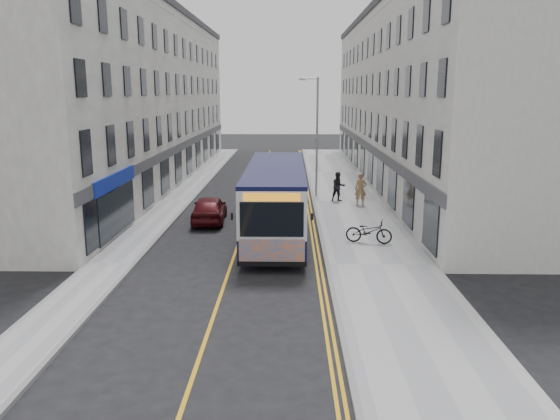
{
  "coord_description": "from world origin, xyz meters",
  "views": [
    {
      "loc": [
        2.45,
        -22.72,
        7.09
      ],
      "look_at": [
        1.98,
        2.43,
        1.6
      ],
      "focal_mm": 35.0,
      "sensor_mm": 36.0,
      "label": 1
    }
  ],
  "objects_px": {
    "streetlamp": "(316,133)",
    "bicycle": "(369,231)",
    "pedestrian_far": "(338,187)",
    "pedestrian_near": "(361,189)",
    "car_maroon": "(209,209)",
    "car_white": "(282,175)",
    "city_bus": "(276,198)"
  },
  "relations": [
    {
      "from": "pedestrian_far",
      "to": "car_maroon",
      "type": "distance_m",
      "value": 9.28
    },
    {
      "from": "pedestrian_far",
      "to": "city_bus",
      "type": "bearing_deg",
      "value": -128.72
    },
    {
      "from": "car_white",
      "to": "car_maroon",
      "type": "bearing_deg",
      "value": -101.27
    },
    {
      "from": "car_white",
      "to": "car_maroon",
      "type": "height_order",
      "value": "car_white"
    },
    {
      "from": "streetlamp",
      "to": "pedestrian_near",
      "type": "relative_size",
      "value": 3.99
    },
    {
      "from": "bicycle",
      "to": "city_bus",
      "type": "bearing_deg",
      "value": 81.85
    },
    {
      "from": "bicycle",
      "to": "car_white",
      "type": "height_order",
      "value": "car_white"
    },
    {
      "from": "streetlamp",
      "to": "bicycle",
      "type": "relative_size",
      "value": 3.72
    },
    {
      "from": "streetlamp",
      "to": "car_white",
      "type": "bearing_deg",
      "value": 115.27
    },
    {
      "from": "city_bus",
      "to": "pedestrian_far",
      "type": "bearing_deg",
      "value": 64.93
    },
    {
      "from": "streetlamp",
      "to": "pedestrian_near",
      "type": "height_order",
      "value": "streetlamp"
    },
    {
      "from": "pedestrian_near",
      "to": "pedestrian_far",
      "type": "xyz_separation_m",
      "value": [
        -1.28,
        1.19,
        -0.05
      ]
    },
    {
      "from": "city_bus",
      "to": "pedestrian_far",
      "type": "height_order",
      "value": "city_bus"
    },
    {
      "from": "city_bus",
      "to": "pedestrian_near",
      "type": "xyz_separation_m",
      "value": [
        5.1,
        6.98,
        -0.8
      ]
    },
    {
      "from": "city_bus",
      "to": "car_white",
      "type": "height_order",
      "value": "city_bus"
    },
    {
      "from": "pedestrian_near",
      "to": "pedestrian_far",
      "type": "distance_m",
      "value": 1.75
    },
    {
      "from": "streetlamp",
      "to": "bicycle",
      "type": "bearing_deg",
      "value": -80.6
    },
    {
      "from": "car_maroon",
      "to": "pedestrian_far",
      "type": "bearing_deg",
      "value": -147.16
    },
    {
      "from": "streetlamp",
      "to": "pedestrian_near",
      "type": "bearing_deg",
      "value": -50.28
    },
    {
      "from": "streetlamp",
      "to": "pedestrian_far",
      "type": "relative_size",
      "value": 4.21
    },
    {
      "from": "bicycle",
      "to": "pedestrian_far",
      "type": "distance_m",
      "value": 9.95
    },
    {
      "from": "pedestrian_far",
      "to": "car_white",
      "type": "height_order",
      "value": "pedestrian_far"
    },
    {
      "from": "pedestrian_near",
      "to": "car_white",
      "type": "xyz_separation_m",
      "value": [
        -5.05,
        8.25,
        -0.37
      ]
    },
    {
      "from": "bicycle",
      "to": "car_maroon",
      "type": "height_order",
      "value": "car_maroon"
    },
    {
      "from": "bicycle",
      "to": "car_maroon",
      "type": "xyz_separation_m",
      "value": [
        -8.15,
        4.57,
        0.05
      ]
    },
    {
      "from": "bicycle",
      "to": "pedestrian_near",
      "type": "xyz_separation_m",
      "value": [
        0.7,
        8.73,
        0.44
      ]
    },
    {
      "from": "streetlamp",
      "to": "car_maroon",
      "type": "height_order",
      "value": "streetlamp"
    },
    {
      "from": "pedestrian_near",
      "to": "city_bus",
      "type": "bearing_deg",
      "value": -116.04
    },
    {
      "from": "bicycle",
      "to": "pedestrian_near",
      "type": "bearing_deg",
      "value": 9.0
    },
    {
      "from": "car_maroon",
      "to": "car_white",
      "type": "bearing_deg",
      "value": -109.46
    },
    {
      "from": "city_bus",
      "to": "streetlamp",
      "type": "bearing_deg",
      "value": 76.67
    },
    {
      "from": "pedestrian_near",
      "to": "car_maroon",
      "type": "distance_m",
      "value": 9.79
    }
  ]
}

